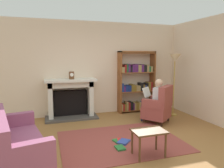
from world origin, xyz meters
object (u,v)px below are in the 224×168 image
Objects in this scene: side_table at (149,134)px; bookshelf at (136,84)px; mantel_clock at (72,75)px; sofa_floral at (16,146)px; floor_lamp at (175,63)px; armchair_reading at (159,107)px; seated_reader at (155,99)px; fireplace at (71,97)px.

bookshelf is at bearing 69.98° from side_table.
mantel_clock reaches higher than side_table.
side_table is at bearing -112.00° from sofa_floral.
sofa_floral is 2.15m from side_table.
side_table is at bearing -110.02° from bookshelf.
side_table is 0.32× the size of floor_lamp.
mantel_clock reaches higher than armchair_reading.
bookshelf is at bearing -128.13° from seated_reader.
bookshelf is 1.91× the size of armchair_reading.
sofa_floral reaches higher than side_table.
mantel_clock is at bearing -39.49° from sofa_floral.
fireplace is at bearing 166.87° from floor_lamp.
armchair_reading is 1.91m from side_table.
sofa_floral is at bearing -116.91° from mantel_clock.
armchair_reading is (2.10, -1.17, -0.15)m from fireplace.
seated_reader is 1.28m from floor_lamp.
mantel_clock is at bearing -73.80° from fireplace.
sofa_floral is (-3.13, -2.41, -0.55)m from bookshelf.
mantel_clock is 0.18× the size of seated_reader.
armchair_reading is 1.41m from floor_lamp.
bookshelf is 1.28m from floor_lamp.
armchair_reading is at bearing -146.69° from floor_lamp.
fireplace is 2.41m from armchair_reading.
floor_lamp is at bearing -39.30° from bookshelf.
seated_reader is (2.00, -0.98, -0.57)m from mantel_clock.
mantel_clock is 0.36× the size of side_table.
side_table is at bearing -132.15° from floor_lamp.
mantel_clock is at bearing -66.52° from armchair_reading.
fireplace reaches higher than side_table.
armchair_reading is 3.45m from sofa_floral.
mantel_clock reaches higher than seated_reader.
side_table is at bearing -69.78° from mantel_clock.
seated_reader is (-0.07, 0.09, 0.20)m from armchair_reading.
fireplace reaches higher than armchair_reading.
fireplace is 2.30m from seated_reader.
side_table is (0.97, -2.63, -0.81)m from mantel_clock.
floor_lamp is (2.86, -0.67, 0.93)m from fireplace.
sofa_floral is at bearing -142.39° from bookshelf.
bookshelf is 1.05× the size of floor_lamp.
side_table is 3.00m from floor_lamp.
bookshelf reaches higher than floor_lamp.
floor_lamp is (0.84, 0.41, 0.88)m from seated_reader.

